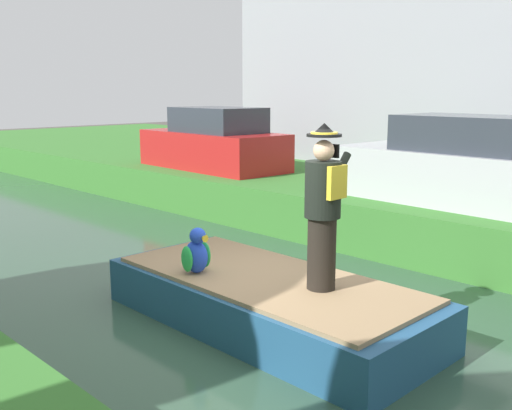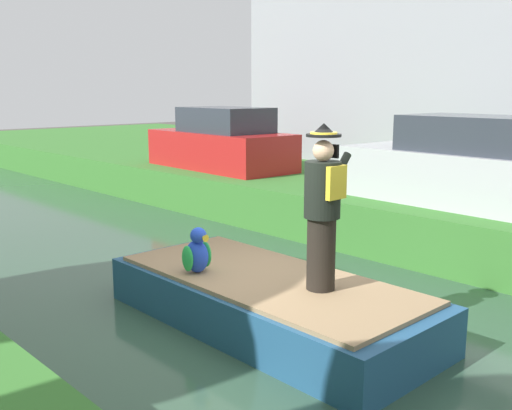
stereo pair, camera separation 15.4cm
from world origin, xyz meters
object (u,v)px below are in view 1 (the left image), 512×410
at_px(parrot_plush, 196,253).
at_px(person_pirate, 323,208).
at_px(boat, 267,301).
at_px(parked_car_red, 214,143).
at_px(parked_car_silver, 457,166).

bearing_deg(parrot_plush, person_pirate, -66.35).
xyz_separation_m(boat, parked_car_red, (4.67, 6.38, 1.21)).
relative_size(person_pirate, parrot_plush, 3.25).
bearing_deg(parked_car_silver, boat, 179.99).
bearing_deg(parked_car_red, boat, -126.24).
height_order(boat, person_pirate, person_pirate).
xyz_separation_m(person_pirate, parked_car_red, (4.55, 7.11, -0.02)).
xyz_separation_m(person_pirate, parrot_plush, (-0.63, 1.44, -0.68)).
xyz_separation_m(person_pirate, parked_car_silver, (4.55, 0.73, -0.02)).
relative_size(boat, person_pirate, 2.28).
distance_m(parked_car_silver, parked_car_red, 6.38).
relative_size(person_pirate, parked_car_red, 0.45).
distance_m(person_pirate, parked_car_silver, 4.61).
relative_size(boat, parrot_plush, 7.39).
height_order(parked_car_silver, parked_car_red, same).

